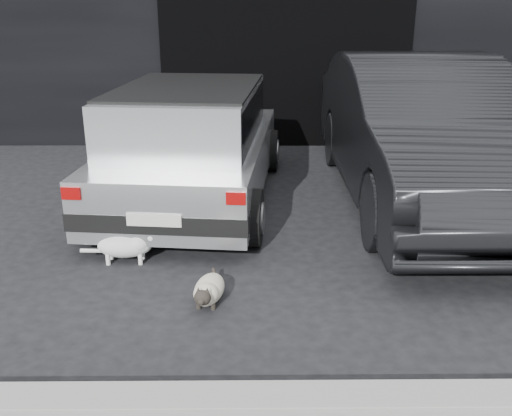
{
  "coord_description": "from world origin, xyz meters",
  "views": [
    {
      "loc": [
        0.43,
        -5.38,
        2.31
      ],
      "look_at": [
        0.48,
        -0.54,
        0.53
      ],
      "focal_mm": 40.0,
      "sensor_mm": 36.0,
      "label": 1
    }
  ],
  "objects_px": {
    "cat_siamese": "(208,291)",
    "cat_white": "(128,245)",
    "second_car": "(422,131)",
    "silver_hatchback": "(192,139)"
  },
  "relations": [
    {
      "from": "second_car",
      "to": "cat_siamese",
      "type": "xyz_separation_m",
      "value": [
        -2.36,
        -2.53,
        -0.74
      ]
    },
    {
      "from": "silver_hatchback",
      "to": "cat_siamese",
      "type": "relative_size",
      "value": 5.61
    },
    {
      "from": "silver_hatchback",
      "to": "cat_white",
      "type": "distance_m",
      "value": 1.87
    },
    {
      "from": "second_car",
      "to": "cat_siamese",
      "type": "distance_m",
      "value": 3.54
    },
    {
      "from": "silver_hatchback",
      "to": "cat_siamese",
      "type": "distance_m",
      "value": 2.6
    },
    {
      "from": "silver_hatchback",
      "to": "cat_siamese",
      "type": "bearing_deg",
      "value": -76.33
    },
    {
      "from": "second_car",
      "to": "silver_hatchback",
      "type": "bearing_deg",
      "value": -179.2
    },
    {
      "from": "cat_white",
      "to": "silver_hatchback",
      "type": "bearing_deg",
      "value": 164.73
    },
    {
      "from": "second_car",
      "to": "cat_siamese",
      "type": "relative_size",
      "value": 7.33
    },
    {
      "from": "cat_siamese",
      "to": "cat_white",
      "type": "bearing_deg",
      "value": -36.55
    }
  ]
}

